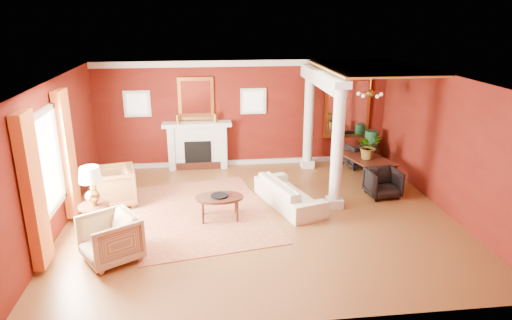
{
  "coord_description": "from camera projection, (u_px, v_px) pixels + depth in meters",
  "views": [
    {
      "loc": [
        -1.12,
        -8.75,
        4.17
      ],
      "look_at": [
        -0.05,
        0.33,
        1.15
      ],
      "focal_mm": 32.0,
      "sensor_mm": 36.0,
      "label": 1
    }
  ],
  "objects": [
    {
      "name": "header_beam",
      "position": [
        321.0,
        78.0,
        10.84
      ],
      "size": [
        0.3,
        3.2,
        0.32
      ],
      "primitive_type": "cube",
      "color": "silver",
      "rests_on": "column_front"
    },
    {
      "name": "dining_chair_near",
      "position": [
        383.0,
        182.0,
        10.6
      ],
      "size": [
        0.76,
        0.72,
        0.72
      ],
      "primitive_type": "imported",
      "rotation": [
        0.0,
        0.0,
        0.1
      ],
      "color": "black",
      "rests_on": "ground"
    },
    {
      "name": "crown_trim",
      "position": [
        244.0,
        63.0,
        12.06
      ],
      "size": [
        8.0,
        0.08,
        0.16
      ],
      "primitive_type": "cube",
      "color": "silver",
      "rests_on": "room_shell"
    },
    {
      "name": "ground",
      "position": [
        260.0,
        216.0,
        9.68
      ],
      "size": [
        8.0,
        8.0,
        0.0
      ],
      "primitive_type": "plane",
      "color": "brown",
      "rests_on": "ground"
    },
    {
      "name": "room_shell",
      "position": [
        260.0,
        124.0,
        9.05
      ],
      "size": [
        8.04,
        7.04,
        2.92
      ],
      "color": "#5B160C",
      "rests_on": "ground"
    },
    {
      "name": "potted_plant",
      "position": [
        369.0,
        137.0,
        11.49
      ],
      "size": [
        0.75,
        0.8,
        0.51
      ],
      "primitive_type": "imported",
      "rotation": [
        0.0,
        0.0,
        0.3
      ],
      "color": "#26591E",
      "rests_on": "dining_table"
    },
    {
      "name": "armchair_leopard",
      "position": [
        113.0,
        185.0,
        10.11
      ],
      "size": [
        1.03,
        1.08,
        0.95
      ],
      "primitive_type": "imported",
      "rotation": [
        0.0,
        0.0,
        -1.37
      ],
      "color": "black",
      "rests_on": "ground"
    },
    {
      "name": "armchair_stripe",
      "position": [
        110.0,
        237.0,
        7.85
      ],
      "size": [
        1.17,
        1.19,
        0.91
      ],
      "primitive_type": "imported",
      "rotation": [
        0.0,
        0.0,
        -1.01
      ],
      "color": "tan",
      "rests_on": "ground"
    },
    {
      "name": "flank_window_right",
      "position": [
        253.0,
        101.0,
        12.41
      ],
      "size": [
        0.7,
        0.07,
        0.7
      ],
      "color": "silver",
      "rests_on": "room_shell"
    },
    {
      "name": "coffee_table",
      "position": [
        220.0,
        198.0,
        9.42
      ],
      "size": [
        1.0,
        1.0,
        0.5
      ],
      "rotation": [
        0.0,
        0.0,
        -0.05
      ],
      "color": "black",
      "rests_on": "ground"
    },
    {
      "name": "sofa",
      "position": [
        289.0,
        189.0,
        10.09
      ],
      "size": [
        1.18,
        2.12,
        0.79
      ],
      "primitive_type": "imported",
      "rotation": [
        0.0,
        0.0,
        1.88
      ],
      "color": "beige",
      "rests_on": "ground"
    },
    {
      "name": "overmantel_mirror",
      "position": [
        196.0,
        99.0,
        12.2
      ],
      "size": [
        0.95,
        0.07,
        1.15
      ],
      "color": "gold",
      "rests_on": "fireplace"
    },
    {
      "name": "coffee_book",
      "position": [
        219.0,
        191.0,
        9.4
      ],
      "size": [
        0.14,
        0.09,
        0.21
      ],
      "primitive_type": "imported",
      "rotation": [
        0.0,
        0.0,
        0.56
      ],
      "color": "black",
      "rests_on": "coffee_table"
    },
    {
      "name": "dining_chair_far",
      "position": [
        358.0,
        153.0,
        12.66
      ],
      "size": [
        0.9,
        0.86,
        0.77
      ],
      "primitive_type": "imported",
      "rotation": [
        0.0,
        0.0,
        3.39
      ],
      "color": "black",
      "rests_on": "ground"
    },
    {
      "name": "fireplace",
      "position": [
        198.0,
        145.0,
        12.46
      ],
      "size": [
        1.85,
        0.42,
        1.29
      ],
      "color": "silver",
      "rests_on": "ground"
    },
    {
      "name": "amber_ceiling",
      "position": [
        371.0,
        68.0,
        10.75
      ],
      "size": [
        2.3,
        3.4,
        0.04
      ],
      "primitive_type": "cube",
      "color": "#C98B3B",
      "rests_on": "room_shell"
    },
    {
      "name": "dining_mirror",
      "position": [
        347.0,
        108.0,
        12.78
      ],
      "size": [
        1.3,
        0.07,
        1.7
      ],
      "color": "gold",
      "rests_on": "room_shell"
    },
    {
      "name": "rug",
      "position": [
        200.0,
        213.0,
        9.83
      ],
      "size": [
        3.44,
        4.19,
        0.01
      ],
      "primitive_type": "cube",
      "rotation": [
        0.0,
        0.0,
        0.18
      ],
      "color": "maroon",
      "rests_on": "ground"
    },
    {
      "name": "base_trim",
      "position": [
        245.0,
        162.0,
        12.93
      ],
      "size": [
        8.0,
        0.08,
        0.12
      ],
      "primitive_type": "cube",
      "color": "silver",
      "rests_on": "ground"
    },
    {
      "name": "left_window",
      "position": [
        51.0,
        169.0,
        8.24
      ],
      "size": [
        0.21,
        2.55,
        2.6
      ],
      "color": "white",
      "rests_on": "room_shell"
    },
    {
      "name": "chandelier",
      "position": [
        370.0,
        93.0,
        11.0
      ],
      "size": [
        0.6,
        0.62,
        0.75
      ],
      "color": "#A68434",
      "rests_on": "room_shell"
    },
    {
      "name": "flank_window_left",
      "position": [
        137.0,
        104.0,
        12.07
      ],
      "size": [
        0.7,
        0.07,
        0.7
      ],
      "color": "silver",
      "rests_on": "room_shell"
    },
    {
      "name": "green_urn",
      "position": [
        370.0,
        151.0,
        12.78
      ],
      "size": [
        0.42,
        0.42,
        1.0
      ],
      "color": "#154324",
      "rests_on": "ground"
    },
    {
      "name": "dining_table",
      "position": [
        368.0,
        162.0,
        11.76
      ],
      "size": [
        0.92,
        1.65,
        0.87
      ],
      "primitive_type": "imported",
      "rotation": [
        0.0,
        0.0,
        1.82
      ],
      "color": "black",
      "rests_on": "ground"
    },
    {
      "name": "side_table",
      "position": [
        92.0,
        191.0,
        8.5
      ],
      "size": [
        0.57,
        0.57,
        1.43
      ],
      "rotation": [
        0.0,
        0.0,
        -0.29
      ],
      "color": "black",
      "rests_on": "ground"
    },
    {
      "name": "column_back",
      "position": [
        309.0,
        117.0,
        12.25
      ],
      "size": [
        0.36,
        0.36,
        2.8
      ],
      "color": "silver",
      "rests_on": "ground"
    },
    {
      "name": "column_front",
      "position": [
        338.0,
        145.0,
        9.71
      ],
      "size": [
        0.36,
        0.36,
        2.8
      ],
      "color": "silver",
      "rests_on": "ground"
    }
  ]
}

